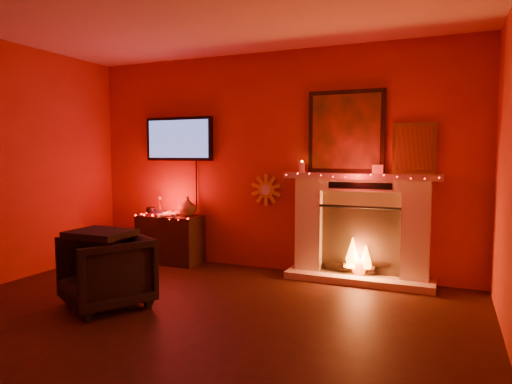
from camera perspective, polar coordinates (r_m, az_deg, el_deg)
room at (r=3.49m, az=-13.27°, el=2.99°), size 5.00×5.00×5.00m
fireplace at (r=5.33m, az=12.86°, el=-3.16°), size 1.72×0.40×2.18m
tv at (r=6.25m, az=-9.59°, el=6.53°), size 1.00×0.07×1.24m
sunburst_clock at (r=5.72m, az=1.25°, el=0.27°), size 0.40×0.03×0.40m
console_table at (r=6.20m, az=-10.59°, el=-5.44°), size 0.84×0.51×0.89m
armchair at (r=4.60m, az=-18.28°, el=-9.41°), size 1.00×1.01×0.68m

